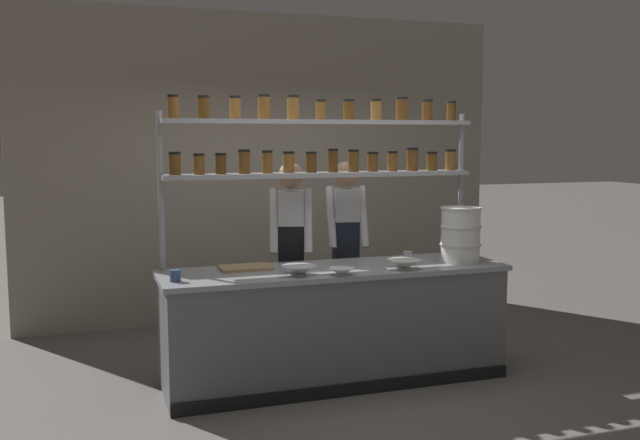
{
  "coord_description": "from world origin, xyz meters",
  "views": [
    {
      "loc": [
        -1.89,
        -5.21,
        1.95
      ],
      "look_at": [
        -0.06,
        0.2,
        1.28
      ],
      "focal_mm": 40.0,
      "sensor_mm": 36.0,
      "label": 1
    }
  ],
  "objects_px": {
    "spice_shelf_unit": "(322,153)",
    "prep_bowl_center_back": "(299,271)",
    "chef_center": "(346,242)",
    "container_stack": "(461,235)",
    "prep_bowl_near_left": "(404,264)",
    "serving_cup_front": "(408,257)",
    "chef_left": "(291,247)",
    "prep_bowl_center_front": "(342,272)",
    "cutting_board": "(246,268)",
    "serving_cup_by_board": "(175,276)"
  },
  "relations": [
    {
      "from": "serving_cup_by_board",
      "to": "chef_center",
      "type": "bearing_deg",
      "value": 27.99
    },
    {
      "from": "prep_bowl_near_left",
      "to": "prep_bowl_center_front",
      "type": "distance_m",
      "value": 0.56
    },
    {
      "from": "prep_bowl_center_back",
      "to": "serving_cup_front",
      "type": "xyz_separation_m",
      "value": [
        1.02,
        0.25,
        0.01
      ]
    },
    {
      "from": "prep_bowl_near_left",
      "to": "serving_cup_front",
      "type": "bearing_deg",
      "value": 59.38
    },
    {
      "from": "prep_bowl_near_left",
      "to": "serving_cup_by_board",
      "type": "bearing_deg",
      "value": 177.41
    },
    {
      "from": "container_stack",
      "to": "prep_bowl_near_left",
      "type": "bearing_deg",
      "value": -165.92
    },
    {
      "from": "container_stack",
      "to": "prep_bowl_center_back",
      "type": "relative_size",
      "value": 1.71
    },
    {
      "from": "chef_left",
      "to": "prep_bowl_center_back",
      "type": "xyz_separation_m",
      "value": [
        -0.18,
        -0.8,
        -0.05
      ]
    },
    {
      "from": "chef_center",
      "to": "prep_bowl_center_back",
      "type": "xyz_separation_m",
      "value": [
        -0.73,
        -0.93,
        -0.05
      ]
    },
    {
      "from": "container_stack",
      "to": "serving_cup_front",
      "type": "xyz_separation_m",
      "value": [
        -0.42,
        0.12,
        -0.18
      ]
    },
    {
      "from": "chef_left",
      "to": "cutting_board",
      "type": "bearing_deg",
      "value": -123.46
    },
    {
      "from": "prep_bowl_near_left",
      "to": "cutting_board",
      "type": "bearing_deg",
      "value": 161.8
    },
    {
      "from": "chef_left",
      "to": "prep_bowl_near_left",
      "type": "bearing_deg",
      "value": -34.58
    },
    {
      "from": "prep_bowl_near_left",
      "to": "prep_bowl_center_front",
      "type": "bearing_deg",
      "value": -171.72
    },
    {
      "from": "spice_shelf_unit",
      "to": "cutting_board",
      "type": "xyz_separation_m",
      "value": [
        -0.69,
        -0.17,
        -0.89
      ]
    },
    {
      "from": "container_stack",
      "to": "prep_bowl_center_front",
      "type": "relative_size",
      "value": 2.3
    },
    {
      "from": "spice_shelf_unit",
      "to": "prep_bowl_near_left",
      "type": "distance_m",
      "value": 1.14
    },
    {
      "from": "chef_left",
      "to": "container_stack",
      "type": "height_order",
      "value": "chef_left"
    },
    {
      "from": "chef_center",
      "to": "cutting_board",
      "type": "xyz_separation_m",
      "value": [
        -1.05,
        -0.56,
        -0.07
      ]
    },
    {
      "from": "spice_shelf_unit",
      "to": "prep_bowl_center_front",
      "type": "relative_size",
      "value": 13.45
    },
    {
      "from": "cutting_board",
      "to": "prep_bowl_center_front",
      "type": "relative_size",
      "value": 2.04
    },
    {
      "from": "spice_shelf_unit",
      "to": "prep_bowl_center_front",
      "type": "xyz_separation_m",
      "value": [
        -0.06,
        -0.63,
        -0.87
      ]
    },
    {
      "from": "spice_shelf_unit",
      "to": "chef_left",
      "type": "relative_size",
      "value": 1.53
    },
    {
      "from": "container_stack",
      "to": "cutting_board",
      "type": "distance_m",
      "value": 1.78
    },
    {
      "from": "chef_center",
      "to": "cutting_board",
      "type": "distance_m",
      "value": 1.19
    },
    {
      "from": "cutting_board",
      "to": "prep_bowl_center_front",
      "type": "height_order",
      "value": "prep_bowl_center_front"
    },
    {
      "from": "chef_center",
      "to": "spice_shelf_unit",
      "type": "bearing_deg",
      "value": -123.07
    },
    {
      "from": "prep_bowl_near_left",
      "to": "prep_bowl_center_back",
      "type": "bearing_deg",
      "value": 178.78
    },
    {
      "from": "chef_center",
      "to": "serving_cup_by_board",
      "type": "xyz_separation_m",
      "value": [
        -1.63,
        -0.87,
        -0.04
      ]
    },
    {
      "from": "cutting_board",
      "to": "prep_bowl_near_left",
      "type": "relative_size",
      "value": 1.5
    },
    {
      "from": "prep_bowl_near_left",
      "to": "serving_cup_front",
      "type": "relative_size",
      "value": 3.0
    },
    {
      "from": "chef_left",
      "to": "prep_bowl_center_back",
      "type": "bearing_deg",
      "value": -86.82
    },
    {
      "from": "spice_shelf_unit",
      "to": "prep_bowl_center_back",
      "type": "bearing_deg",
      "value": -124.37
    },
    {
      "from": "chef_left",
      "to": "prep_bowl_center_front",
      "type": "xyz_separation_m",
      "value": [
        0.13,
        -0.9,
        -0.06
      ]
    },
    {
      "from": "cutting_board",
      "to": "spice_shelf_unit",
      "type": "bearing_deg",
      "value": 13.62
    },
    {
      "from": "chef_left",
      "to": "cutting_board",
      "type": "distance_m",
      "value": 0.66
    },
    {
      "from": "spice_shelf_unit",
      "to": "chef_center",
      "type": "height_order",
      "value": "spice_shelf_unit"
    },
    {
      "from": "spice_shelf_unit",
      "to": "prep_bowl_center_back",
      "type": "xyz_separation_m",
      "value": [
        -0.37,
        -0.54,
        -0.86
      ]
    },
    {
      "from": "chef_center",
      "to": "container_stack",
      "type": "height_order",
      "value": "chef_center"
    },
    {
      "from": "serving_cup_front",
      "to": "spice_shelf_unit",
      "type": "bearing_deg",
      "value": 156.32
    },
    {
      "from": "serving_cup_front",
      "to": "serving_cup_by_board",
      "type": "relative_size",
      "value": 1.05
    },
    {
      "from": "chef_left",
      "to": "serving_cup_by_board",
      "type": "xyz_separation_m",
      "value": [
        -1.08,
        -0.74,
        -0.04
      ]
    },
    {
      "from": "cutting_board",
      "to": "prep_bowl_center_back",
      "type": "relative_size",
      "value": 1.51
    },
    {
      "from": "spice_shelf_unit",
      "to": "serving_cup_by_board",
      "type": "xyz_separation_m",
      "value": [
        -1.27,
        -0.47,
        -0.86
      ]
    },
    {
      "from": "chef_left",
      "to": "cutting_board",
      "type": "xyz_separation_m",
      "value": [
        -0.5,
        -0.43,
        -0.07
      ]
    },
    {
      "from": "prep_bowl_center_back",
      "to": "serving_cup_by_board",
      "type": "xyz_separation_m",
      "value": [
        -0.9,
        0.06,
        0.01
      ]
    },
    {
      "from": "container_stack",
      "to": "serving_cup_front",
      "type": "height_order",
      "value": "container_stack"
    },
    {
      "from": "container_stack",
      "to": "serving_cup_front",
      "type": "relative_size",
      "value": 5.08
    },
    {
      "from": "spice_shelf_unit",
      "to": "serving_cup_by_board",
      "type": "bearing_deg",
      "value": -159.48
    },
    {
      "from": "cutting_board",
      "to": "prep_bowl_center_front",
      "type": "bearing_deg",
      "value": -36.72
    }
  ]
}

